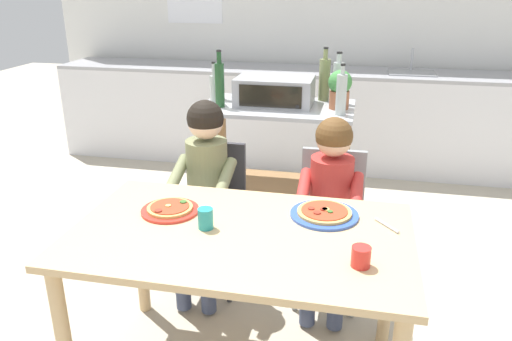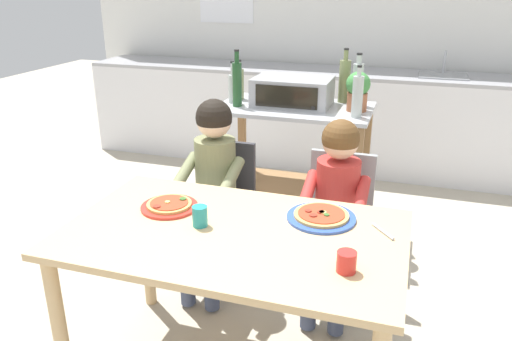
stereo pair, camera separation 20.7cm
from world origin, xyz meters
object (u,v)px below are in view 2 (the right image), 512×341
Objects in this scene: dining_table at (234,252)px; drinking_cup_teal at (200,216)px; bottle_tall_green_wine at (237,83)px; pizza_plate_blue_rimmed at (321,216)px; toaster_oven at (293,92)px; kitchen_island_cart at (294,150)px; dining_chair_right at (337,219)px; pizza_plate_red_rimmed at (169,205)px; bottle_dark_olive_oil at (357,96)px; drinking_cup_red at (346,262)px; bottle_squat_spirits at (239,83)px; child_in_olive_shirt at (212,176)px; bottle_brown_beer at (233,87)px; bottle_slim_sauce at (357,83)px; bottle_clear_vinegar at (344,80)px; serving_spoon at (383,231)px; child_in_red_shirt at (335,197)px; potted_herb_plant at (358,90)px; dining_chair_left at (221,203)px.

dining_table is 0.20m from drinking_cup_teal.
bottle_tall_green_wine is 1.24× the size of pizza_plate_blue_rimmed.
kitchen_island_cart is at bearing -46.61° from toaster_oven.
dining_chair_right is 3.22× the size of pizza_plate_red_rimmed.
drinking_cup_teal is at bearing -90.77° from toaster_oven.
drinking_cup_red is (0.16, -1.45, -0.26)m from bottle_dark_olive_oil.
child_in_olive_shirt is at bearing -79.42° from bottle_squat_spirits.
bottle_tall_green_wine is at bearing 177.12° from bottle_dark_olive_oil.
toaster_oven is 0.37m from bottle_tall_green_wine.
bottle_dark_olive_oil is at bearing -8.54° from bottle_brown_beer.
dining_table is (-0.27, -1.60, -0.41)m from bottle_slim_sauce.
drinking_cup_red is (0.30, -1.82, -0.28)m from bottle_clear_vinegar.
kitchen_island_cart is at bearing 118.04° from serving_spoon.
child_in_red_shirt reaches higher than kitchen_island_cart.
kitchen_island_cart is 0.59m from bottle_tall_green_wine.
bottle_dark_olive_oil reaches higher than potted_herb_plant.
toaster_oven is 0.36× the size of dining_table.
pizza_plate_red_rimmed is at bearing -90.00° from dining_chair_left.
bottle_clear_vinegar is at bearing 19.15° from bottle_brown_beer.
child_in_red_shirt is at bearing -43.25° from bottle_tall_green_wine.
potted_herb_plant is (0.81, -0.09, 0.02)m from bottle_squat_spirits.
drinking_cup_red is at bearing -18.54° from dining_table.
dining_chair_left is at bearing 170.15° from child_in_red_shirt.
bottle_dark_olive_oil reaches higher than pizza_plate_blue_rimmed.
bottle_dark_olive_oil is at bearing -82.68° from bottle_slim_sauce.
bottle_dark_olive_oil is at bearing -16.43° from bottle_squat_spirits.
pizza_plate_blue_rimmed reaches higher than serving_spoon.
bottle_tall_green_wine is 2.60× the size of serving_spoon.
bottle_squat_spirits reaches higher than pizza_plate_blue_rimmed.
potted_herb_plant reaches higher than serving_spoon.
bottle_slim_sauce is 1.34× the size of pizza_plate_red_rimmed.
bottle_squat_spirits is (-0.70, -0.12, -0.04)m from bottle_clear_vinegar.
toaster_oven is at bearing 21.82° from bottle_tall_green_wine.
bottle_dark_olive_oil reaches higher than dining_chair_right.
child_in_olive_shirt reaches higher than dining_table.
bottle_brown_beer reaches higher than kitchen_island_cart.
bottle_brown_beer reaches higher than child_in_olive_shirt.
bottle_dark_olive_oil reaches higher than drinking_cup_red.
serving_spoon is at bearing -9.88° from pizza_plate_blue_rimmed.
child_in_red_shirt reaches higher than pizza_plate_red_rimmed.
bottle_brown_beer is at bearing 171.46° from bottle_dark_olive_oil.
pizza_plate_blue_rimmed is (0.32, 0.21, 0.11)m from dining_table.
bottle_brown_beer is at bearing -173.21° from toaster_oven.
dining_chair_right is at bearing 66.25° from dining_table.
bottle_squat_spirits is 0.91× the size of pizza_plate_blue_rimmed.
child_in_red_shirt is 0.78m from drinking_cup_red.
child_in_red_shirt is (0.84, -0.82, -0.33)m from bottle_brown_beer.
bottle_dark_olive_oil is 0.31m from bottle_slim_sauce.
potted_herb_plant is at bearing 8.73° from bottle_tall_green_wine.
child_in_olive_shirt is 0.48m from pizza_plate_red_rimmed.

